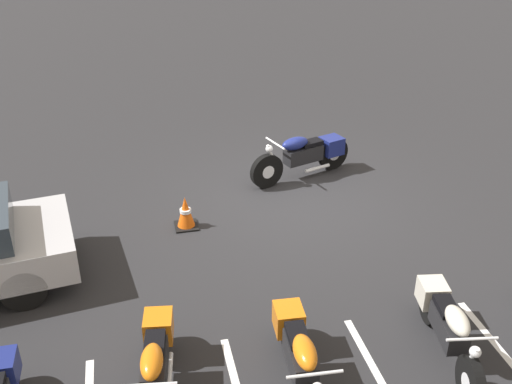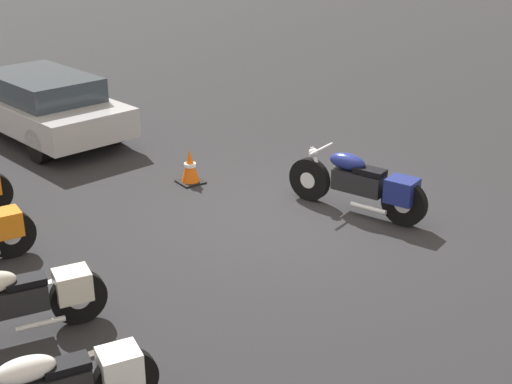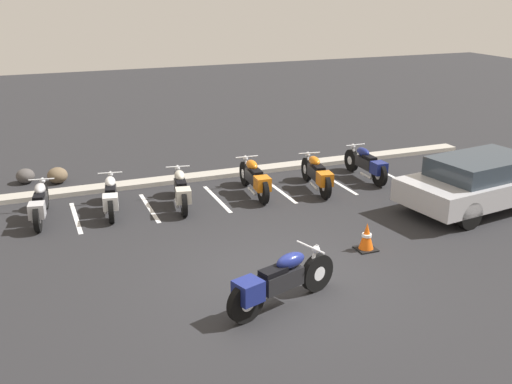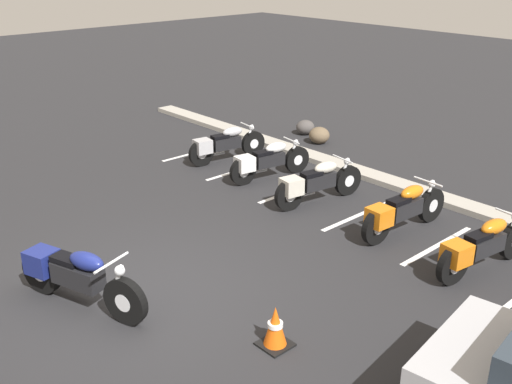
{
  "view_description": "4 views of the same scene",
  "coord_description": "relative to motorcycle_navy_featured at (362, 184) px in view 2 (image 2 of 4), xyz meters",
  "views": [
    {
      "loc": [
        2.96,
        9.61,
        5.45
      ],
      "look_at": [
        0.98,
        0.93,
        0.73
      ],
      "focal_mm": 42.0,
      "sensor_mm": 36.0,
      "label": 1
    },
    {
      "loc": [
        -7.57,
        6.22,
        4.44
      ],
      "look_at": [
        -0.88,
        1.4,
        1.04
      ],
      "focal_mm": 50.0,
      "sensor_mm": 36.0,
      "label": 2
    },
    {
      "loc": [
        -4.1,
        -8.97,
        5.14
      ],
      "look_at": [
        0.6,
        2.76,
        0.75
      ],
      "focal_mm": 42.0,
      "sensor_mm": 36.0,
      "label": 3
    },
    {
      "loc": [
        6.78,
        -3.93,
        4.79
      ],
      "look_at": [
        -0.46,
        2.62,
        0.8
      ],
      "focal_mm": 42.0,
      "sensor_mm": 36.0,
      "label": 4
    }
  ],
  "objects": [
    {
      "name": "stall_line_2",
      "position": [
        -0.99,
        5.5,
        -0.48
      ],
      "size": [
        0.1,
        2.1,
        0.0
      ],
      "primitive_type": "cube",
      "color": "white",
      "rests_on": "ground"
    },
    {
      "name": "ground",
      "position": [
        0.46,
        0.87,
        -0.48
      ],
      "size": [
        60.0,
        60.0,
        0.0
      ],
      "primitive_type": "plane",
      "color": "#262628"
    },
    {
      "name": "motorcycle_navy_featured",
      "position": [
        0.0,
        0.0,
        0.0
      ],
      "size": [
        2.23,
        0.99,
        0.91
      ],
      "rotation": [
        0.0,
        0.0,
        0.32
      ],
      "color": "black",
      "rests_on": "ground"
    },
    {
      "name": "parked_bike_2",
      "position": [
        -0.23,
        5.29,
        -0.04
      ],
      "size": [
        0.71,
        2.12,
        0.84
      ],
      "rotation": [
        0.0,
        0.0,
        1.41
      ],
      "color": "black",
      "rests_on": "ground"
    },
    {
      "name": "traffic_cone",
      "position": [
        2.61,
        1.45,
        -0.21
      ],
      "size": [
        0.4,
        0.4,
        0.58
      ],
      "color": "black",
      "rests_on": "ground"
    },
    {
      "name": "car_silver",
      "position": [
        6.53,
        2.54,
        0.2
      ],
      "size": [
        4.51,
        2.37,
        1.29
      ],
      "rotation": [
        0.0,
        0.0,
        0.14
      ],
      "color": "black",
      "rests_on": "ground"
    }
  ]
}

